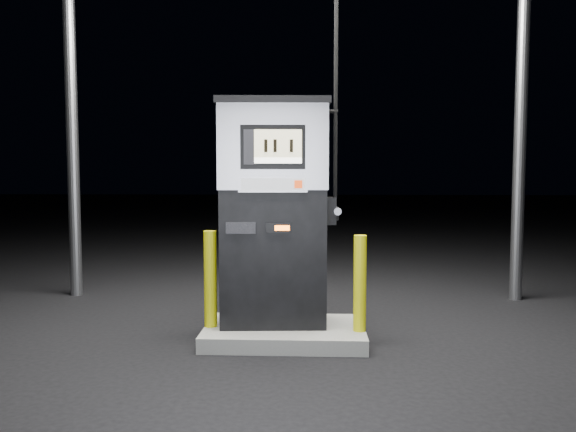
{
  "coord_description": "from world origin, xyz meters",
  "views": [
    {
      "loc": [
        0.29,
        -5.55,
        1.68
      ],
      "look_at": [
        0.03,
        0.0,
        1.26
      ],
      "focal_mm": 35.0,
      "sensor_mm": 36.0,
      "label": 1
    }
  ],
  "objects": [
    {
      "name": "fuel_dispenser",
      "position": [
        -0.11,
        0.1,
        1.31
      ],
      "size": [
        1.26,
        0.74,
        4.7
      ],
      "rotation": [
        0.0,
        0.0,
        0.06
      ],
      "color": "black",
      "rests_on": "pump_island"
    },
    {
      "name": "bollard_left",
      "position": [
        -0.74,
        -0.05,
        0.63
      ],
      "size": [
        0.14,
        0.14,
        0.96
      ],
      "primitive_type": "cylinder",
      "rotation": [
        0.0,
        0.0,
        -0.12
      ],
      "color": "#D1D00B",
      "rests_on": "pump_island"
    },
    {
      "name": "pump_island",
      "position": [
        0.0,
        0.0,
        0.07
      ],
      "size": [
        1.6,
        1.0,
        0.15
      ],
      "primitive_type": "cube",
      "color": "slate",
      "rests_on": "ground"
    },
    {
      "name": "ground",
      "position": [
        0.0,
        0.0,
        0.0
      ],
      "size": [
        80.0,
        80.0,
        0.0
      ],
      "primitive_type": "plane",
      "color": "black",
      "rests_on": "ground"
    },
    {
      "name": "bollard_right",
      "position": [
        0.74,
        -0.15,
        0.62
      ],
      "size": [
        0.17,
        0.17,
        0.94
      ],
      "primitive_type": "cylinder",
      "rotation": [
        0.0,
        0.0,
        0.43
      ],
      "color": "#D1D00B",
      "rests_on": "pump_island"
    }
  ]
}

